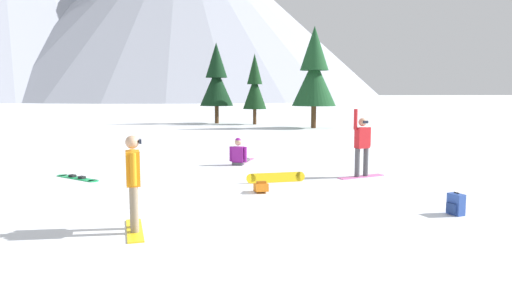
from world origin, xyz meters
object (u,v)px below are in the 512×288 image
object	(u,v)px
snowboarder_midground	(362,145)
loose_snowboard_near_left	(276,177)
backpack_blue	(456,205)
snowboarder_background	(240,155)
pine_tree_slender	(314,73)
pine_tree_young	(216,80)
loose_snowboard_near_right	(77,178)
snowboarder_foreground	(133,181)
pine_tree_short	(255,86)
backpack_orange	(261,187)

from	to	relation	value
snowboarder_midground	loose_snowboard_near_left	xyz separation A→B (m)	(-2.66, -0.55, -0.82)
backpack_blue	snowboarder_background	bearing A→B (deg)	118.70
snowboarder_midground	backpack_blue	size ratio (longest dim) A/B	4.31
pine_tree_slender	pine_tree_young	bearing A→B (deg)	139.56
loose_snowboard_near_left	backpack_blue	bearing A→B (deg)	-50.48
loose_snowboard_near_right	pine_tree_young	distance (m)	24.94
pine_tree_young	snowboarder_foreground	bearing A→B (deg)	-93.98
loose_snowboard_near_right	pine_tree_short	distance (m)	24.16
snowboarder_midground	snowboarder_background	xyz separation A→B (m)	(-3.45, 2.85, -0.63)
loose_snowboard_near_left	pine_tree_short	size ratio (longest dim) A/B	0.31
snowboarder_midground	backpack_orange	xyz separation A→B (m)	(-3.22, -1.83, -0.82)
snowboarder_foreground	pine_tree_young	distance (m)	29.95
snowboarder_background	backpack_blue	world-z (taller)	snowboarder_background
loose_snowboard_near_left	backpack_orange	world-z (taller)	backpack_orange
loose_snowboard_near_right	pine_tree_young	bearing A→B (deg)	79.36
pine_tree_young	pine_tree_slender	bearing A→B (deg)	-40.44
loose_snowboard_near_right	backpack_orange	distance (m)	5.71
pine_tree_young	pine_tree_slender	xyz separation A→B (m)	(6.73, -5.73, 0.34)
loose_snowboard_near_left	backpack_orange	distance (m)	1.40
backpack_blue	loose_snowboard_near_left	bearing A→B (deg)	129.52
loose_snowboard_near_right	backpack_blue	bearing A→B (deg)	-29.40
backpack_blue	pine_tree_slender	size ratio (longest dim) A/B	0.07
loose_snowboard_near_right	backpack_orange	world-z (taller)	backpack_orange
loose_snowboard_near_right	backpack_blue	world-z (taller)	backpack_blue
snowboarder_foreground	loose_snowboard_near_left	distance (m)	5.48
pine_tree_young	pine_tree_short	size ratio (longest dim) A/B	1.17
loose_snowboard_near_left	pine_tree_young	xyz separation A→B (m)	(-1.17, 25.42, 3.41)
snowboarder_midground	loose_snowboard_near_right	world-z (taller)	snowboarder_midground
backpack_blue	backpack_orange	bearing A→B (deg)	145.50
loose_snowboard_near_right	backpack_orange	size ratio (longest dim) A/B	2.92
snowboarder_foreground	backpack_orange	bearing A→B (deg)	48.91
snowboarder_background	loose_snowboard_near_right	distance (m)	5.43
loose_snowboard_near_right	backpack_blue	xyz separation A→B (m)	(8.91, -5.02, 0.19)
loose_snowboard_near_left	pine_tree_young	size ratio (longest dim) A/B	0.26
loose_snowboard_near_left	loose_snowboard_near_right	distance (m)	5.84
snowboarder_midground	pine_tree_short	xyz separation A→B (m)	(-0.87, 23.38, 2.05)
snowboarder_foreground	pine_tree_slender	xyz separation A→B (m)	(8.80, 24.03, 2.96)
snowboarder_background	loose_snowboard_near_right	bearing A→B (deg)	-155.57
backpack_orange	pine_tree_young	bearing A→B (deg)	91.29
snowboarder_background	pine_tree_slender	xyz separation A→B (m)	(6.35, 16.29, 3.56)
pine_tree_short	pine_tree_slender	bearing A→B (deg)	-48.33
snowboarder_background	pine_tree_short	xyz separation A→B (m)	(2.58, 20.52, 2.69)
snowboarder_foreground	snowboarder_midground	xyz separation A→B (m)	(5.90, 4.89, 0.03)
snowboarder_foreground	snowboarder_background	size ratio (longest dim) A/B	0.99
snowboarder_foreground	snowboarder_background	distance (m)	8.15
backpack_orange	snowboarder_foreground	bearing A→B (deg)	-131.09
snowboarder_background	pine_tree_young	xyz separation A→B (m)	(-0.38, 22.02, 3.22)
backpack_orange	backpack_blue	xyz separation A→B (m)	(3.75, -2.58, 0.08)
snowboarder_foreground	snowboarder_background	bearing A→B (deg)	72.47
snowboarder_foreground	pine_tree_young	bearing A→B (deg)	86.02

